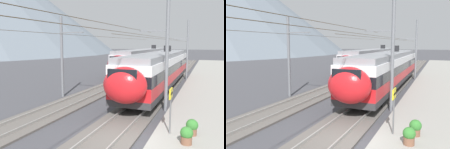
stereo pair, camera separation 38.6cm
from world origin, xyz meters
The scene contains 11 objects.
ground_plane centered at (0.00, 0.00, 0.00)m, with size 400.00×400.00×0.00m, color #424247.
track_near centered at (0.00, 1.07, 0.07)m, with size 120.00×3.00×0.28m.
track_far centered at (0.00, 6.50, 0.07)m, with size 120.00×3.00×0.28m.
train_near_platform centered at (14.36, 1.07, 2.22)m, with size 24.18×3.01×4.27m.
train_far_track centered at (30.65, 6.50, 2.23)m, with size 30.52×3.02×4.27m.
catenary_mast_mid centered at (6.41, -0.68, 4.02)m, with size 44.08×2.19×7.72m.
catenary_mast_east centered at (22.98, -0.68, 4.08)m, with size 44.08×2.19×7.90m.
catenary_mast_far_side centered at (7.52, 8.40, 3.77)m, with size 44.08×2.37×7.11m.
platform_sign centered at (1.40, -1.88, 1.97)m, with size 0.70×0.08×2.30m.
potted_plant_platform_edge centered at (1.63, -2.91, 0.73)m, with size 0.58×0.58×0.80m.
potted_plant_by_shelter centered at (0.43, -2.76, 0.72)m, with size 0.57×0.57×0.81m.
Camera 1 is at (-10.14, -3.50, 4.74)m, focal length 37.76 mm.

